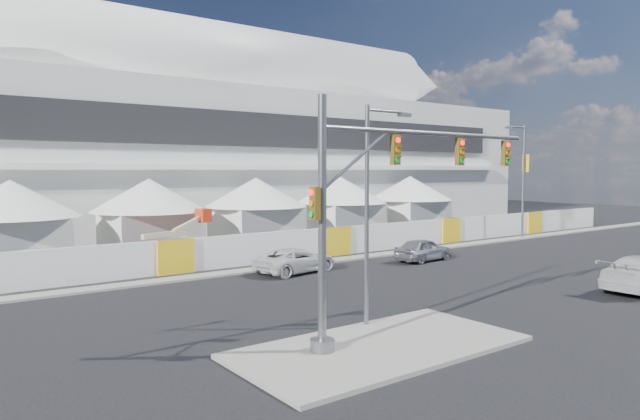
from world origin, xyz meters
TOP-DOWN VIEW (x-y plane):
  - ground at (0.00, 0.00)m, footprint 160.00×160.00m
  - median_island at (-6.00, -3.00)m, footprint 10.00×5.00m
  - far_curb at (20.00, 12.50)m, footprint 80.00×1.20m
  - stadium at (8.71, 41.50)m, footprint 80.00×24.80m
  - tent_row at (0.50, 24.00)m, footprint 53.40×8.40m
  - hoarding_fence at (6.00, 14.50)m, footprint 70.00×0.25m
  - scaffold_tower at (46.00, 36.00)m, footprint 4.40×4.40m
  - sedan_silver at (8.99, 9.05)m, footprint 2.21×4.62m
  - pickup_curb at (-0.18, 10.57)m, footprint 3.23×5.54m
  - lot_car_b at (24.43, 19.15)m, footprint 2.49×4.79m
  - lot_car_c at (-7.80, 17.63)m, footprint 3.19×4.85m
  - traffic_mast at (-5.87, -2.39)m, footprint 10.73×0.80m
  - streetlight_median at (-4.47, -0.80)m, footprint 2.29×0.23m
  - streetlight_curb at (25.01, 12.50)m, footprint 2.94×0.66m
  - boom_lift at (-5.42, 18.16)m, footprint 6.78×2.43m

SIDE VIEW (x-z plane):
  - ground at x=0.00m, z-range 0.00..0.00m
  - far_curb at x=20.00m, z-range 0.00..0.12m
  - median_island at x=-6.00m, z-range 0.00..0.15m
  - lot_car_c at x=-7.80m, z-range 0.00..1.31m
  - pickup_curb at x=-0.18m, z-range 0.00..1.45m
  - sedan_silver at x=8.99m, z-range 0.00..1.53m
  - lot_car_b at x=24.43m, z-range 0.00..1.56m
  - boom_lift at x=-5.42m, z-range -0.77..2.56m
  - hoarding_fence at x=6.00m, z-range 0.00..2.00m
  - tent_row at x=0.50m, z-range 0.45..5.85m
  - traffic_mast at x=-5.87m, z-range 0.58..8.82m
  - streetlight_median at x=-4.47m, z-range 0.76..9.04m
  - streetlight_curb at x=25.01m, z-range 0.79..10.71m
  - scaffold_tower at x=46.00m, z-range 0.00..12.00m
  - stadium at x=8.71m, z-range -1.54..20.44m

